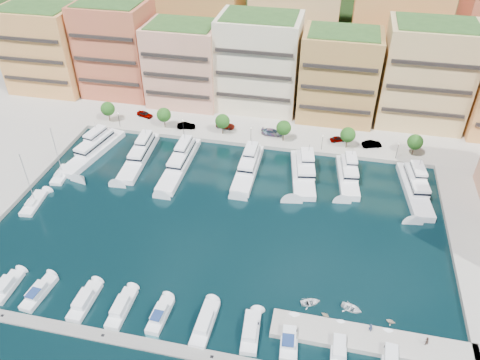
{
  "coord_description": "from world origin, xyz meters",
  "views": [
    {
      "loc": [
        18.94,
        -69.37,
        64.64
      ],
      "look_at": [
        2.22,
        7.82,
        6.0
      ],
      "focal_mm": 35.0,
      "sensor_mm": 36.0,
      "label": 1
    }
  ],
  "objects_px": {
    "yacht_0": "(95,149)",
    "cruiser_8": "(339,348)",
    "yacht_2": "(180,161)",
    "car_4": "(338,139)",
    "yacht_6": "(415,187)",
    "cruiser_0": "(7,287)",
    "tender_1": "(325,315)",
    "lamppost_0": "(119,117)",
    "tree_4": "(348,135)",
    "car_0": "(145,114)",
    "lamppost_3": "(322,140)",
    "tree_5": "(415,142)",
    "tender_2": "(352,308)",
    "tree_1": "(164,115)",
    "sailboat_2": "(62,175)",
    "cruiser_5": "(205,324)",
    "sailboat_1": "(34,203)",
    "cruiser_6": "(251,332)",
    "person_1": "(426,341)",
    "yacht_4": "(303,172)",
    "cruiser_4": "(160,315)",
    "tree_3": "(284,128)",
    "car_5": "(372,144)",
    "cruiser_3": "(121,308)",
    "lamppost_4": "(398,148)",
    "cruiser_7": "(289,339)",
    "tender_0": "(311,302)",
    "yacht_3": "(248,166)",
    "car_2": "(225,125)",
    "cruiser_2": "(85,301)",
    "car_3": "(272,132)",
    "yacht_5": "(348,174)",
    "cruiser_9": "(390,358)",
    "tree_0": "(108,109)",
    "person_0": "(371,328)",
    "lamppost_1": "(183,125)",
    "yacht_1": "(140,155)",
    "tender_3": "(391,321)"
  },
  "relations": [
    {
      "from": "tree_3",
      "to": "car_5",
      "type": "bearing_deg",
      "value": 4.4
    },
    {
      "from": "lamppost_3",
      "to": "cruiser_7",
      "type": "bearing_deg",
      "value": -90.84
    },
    {
      "from": "sailboat_2",
      "to": "car_0",
      "type": "bearing_deg",
      "value": 72.56
    },
    {
      "from": "tree_5",
      "to": "tender_2",
      "type": "distance_m",
      "value": 51.7
    },
    {
      "from": "cruiser_2",
      "to": "person_0",
      "type": "distance_m",
      "value": 47.6
    },
    {
      "from": "yacht_4",
      "to": "cruiser_6",
      "type": "relative_size",
      "value": 2.3
    },
    {
      "from": "car_5",
      "to": "cruiser_4",
      "type": "bearing_deg",
      "value": 131.49
    },
    {
      "from": "tree_3",
      "to": "cruiser_6",
      "type": "relative_size",
      "value": 0.69
    },
    {
      "from": "yacht_4",
      "to": "cruiser_2",
      "type": "xyz_separation_m",
      "value": [
        -32.44,
        -45.15,
        -0.54
      ]
    },
    {
      "from": "yacht_0",
      "to": "car_0",
      "type": "relative_size",
      "value": 4.63
    },
    {
      "from": "cruiser_0",
      "to": "car_3",
      "type": "distance_m",
      "value": 71.04
    },
    {
      "from": "cruiser_5",
      "to": "sailboat_1",
      "type": "relative_size",
      "value": 0.7
    },
    {
      "from": "yacht_4",
      "to": "yacht_6",
      "type": "xyz_separation_m",
      "value": [
        25.03,
        -0.64,
        0.12
      ]
    },
    {
      "from": "cruiser_6",
      "to": "person_1",
      "type": "height_order",
      "value": "person_1"
    },
    {
      "from": "car_4",
      "to": "yacht_6",
      "type": "bearing_deg",
      "value": -155.22
    },
    {
      "from": "lamppost_4",
      "to": "cruiser_7",
      "type": "xyz_separation_m",
      "value": [
        -18.81,
        -55.8,
        -3.26
      ]
    },
    {
      "from": "lamppost_1",
      "to": "yacht_1",
      "type": "height_order",
      "value": "yacht_1"
    },
    {
      "from": "sailboat_2",
      "to": "cruiser_8",
      "type": "bearing_deg",
      "value": -26.67
    },
    {
      "from": "tree_5",
      "to": "yacht_5",
      "type": "height_order",
      "value": "tree_5"
    },
    {
      "from": "yacht_0",
      "to": "cruiser_8",
      "type": "relative_size",
      "value": 2.65
    },
    {
      "from": "yacht_2",
      "to": "cruiser_6",
      "type": "bearing_deg",
      "value": -59.09
    },
    {
      "from": "tree_5",
      "to": "tender_2",
      "type": "relative_size",
      "value": 1.59
    },
    {
      "from": "cruiser_4",
      "to": "tender_1",
      "type": "bearing_deg",
      "value": 12.81
    },
    {
      "from": "tree_0",
      "to": "sailboat_1",
      "type": "xyz_separation_m",
      "value": [
        -1.22,
        -35.98,
        -4.43
      ]
    },
    {
      "from": "tree_4",
      "to": "car_3",
      "type": "bearing_deg",
      "value": 173.47
    },
    {
      "from": "yacht_2",
      "to": "yacht_0",
      "type": "bearing_deg",
      "value": 178.41
    },
    {
      "from": "tree_0",
      "to": "person_1",
      "type": "relative_size",
      "value": 3.44
    },
    {
      "from": "cruiser_5",
      "to": "sailboat_1",
      "type": "distance_m",
      "value": 49.79
    },
    {
      "from": "yacht_5",
      "to": "yacht_6",
      "type": "height_order",
      "value": "same"
    },
    {
      "from": "tree_1",
      "to": "sailboat_2",
      "type": "height_order",
      "value": "sailboat_2"
    },
    {
      "from": "lamppost_0",
      "to": "tree_4",
      "type": "bearing_deg",
      "value": 2.2
    },
    {
      "from": "lamppost_0",
      "to": "cruiser_3",
      "type": "relative_size",
      "value": 0.5
    },
    {
      "from": "tree_4",
      "to": "cruiser_9",
      "type": "height_order",
      "value": "tree_4"
    },
    {
      "from": "yacht_5",
      "to": "cruiser_7",
      "type": "xyz_separation_m",
      "value": [
        -7.61,
        -46.3,
        -0.64
      ]
    },
    {
      "from": "yacht_2",
      "to": "tender_0",
      "type": "distance_m",
      "value": 49.29
    },
    {
      "from": "cruiser_2",
      "to": "lamppost_1",
      "type": "bearing_deg",
      "value": 90.12
    },
    {
      "from": "cruiser_9",
      "to": "car_5",
      "type": "relative_size",
      "value": 1.65
    },
    {
      "from": "tender_0",
      "to": "tender_1",
      "type": "bearing_deg",
      "value": -149.76
    },
    {
      "from": "yacht_4",
      "to": "cruiser_4",
      "type": "height_order",
      "value": "yacht_4"
    },
    {
      "from": "car_0",
      "to": "lamppost_3",
      "type": "bearing_deg",
      "value": -80.31
    },
    {
      "from": "yacht_3",
      "to": "cruiser_8",
      "type": "relative_size",
      "value": 2.38
    },
    {
      "from": "tree_1",
      "to": "tender_0",
      "type": "relative_size",
      "value": 1.65
    },
    {
      "from": "lamppost_4",
      "to": "car_0",
      "type": "relative_size",
      "value": 0.89
    },
    {
      "from": "yacht_2",
      "to": "tender_2",
      "type": "xyz_separation_m",
      "value": [
        41.52,
        -34.86,
        -0.84
      ]
    },
    {
      "from": "cruiser_0",
      "to": "tender_1",
      "type": "bearing_deg",
      "value": 6.27
    },
    {
      "from": "cruiser_2",
      "to": "car_5",
      "type": "height_order",
      "value": "car_5"
    },
    {
      "from": "tender_3",
      "to": "person_0",
      "type": "xyz_separation_m",
      "value": [
        -3.48,
        -3.1,
        1.47
      ]
    },
    {
      "from": "yacht_3",
      "to": "car_2",
      "type": "bearing_deg",
      "value": 120.15
    },
    {
      "from": "tree_4",
      "to": "lamppost_1",
      "type": "distance_m",
      "value": 42.07
    },
    {
      "from": "tree_0",
      "to": "tender_0",
      "type": "bearing_deg",
      "value": -39.87
    }
  ]
}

